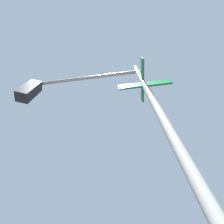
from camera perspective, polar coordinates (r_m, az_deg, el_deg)
The scene contains 1 object.
traffic_signal_near at distance 2.79m, azimuth -12.80°, elevation 6.25°, with size 1.71×3.34×5.49m.
Camera 1 is at (-8.01, -6.07, 1.47)m, focal length 21.47 mm.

